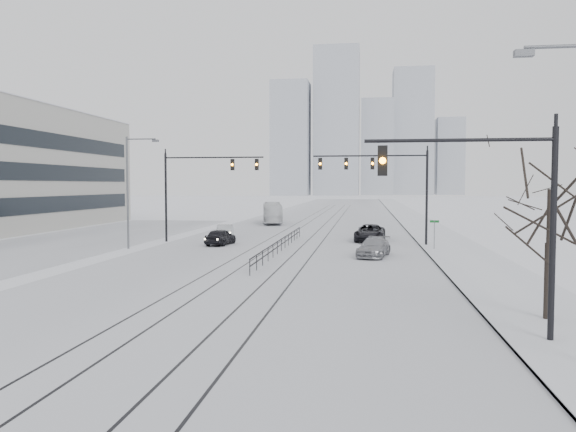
# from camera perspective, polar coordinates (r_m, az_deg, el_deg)

# --- Properties ---
(ground) EXTENTS (500.00, 500.00, 0.00)m
(ground) POSITION_cam_1_polar(r_m,az_deg,el_deg) (15.27, -18.47, -16.71)
(ground) COLOR white
(ground) RESTS_ON ground
(road) EXTENTS (22.00, 260.00, 0.02)m
(road) POSITION_cam_1_polar(r_m,az_deg,el_deg) (73.31, 2.82, -0.85)
(road) COLOR silver
(road) RESTS_ON ground
(sidewalk_east) EXTENTS (5.00, 260.00, 0.16)m
(sidewalk_east) POSITION_cam_1_polar(r_m,az_deg,el_deg) (73.36, 13.39, -0.87)
(sidewalk_east) COLOR silver
(sidewalk_east) RESTS_ON ground
(curb) EXTENTS (0.10, 260.00, 0.12)m
(curb) POSITION_cam_1_polar(r_m,az_deg,el_deg) (73.16, 11.47, -0.88)
(curb) COLOR gray
(curb) RESTS_ON ground
(parking_strip) EXTENTS (14.00, 60.00, 0.03)m
(parking_strip) POSITION_cam_1_polar(r_m,az_deg,el_deg) (54.91, -20.97, -2.40)
(parking_strip) COLOR silver
(parking_strip) RESTS_ON ground
(tram_rails) EXTENTS (5.30, 180.00, 0.01)m
(tram_rails) POSITION_cam_1_polar(r_m,az_deg,el_deg) (53.48, 0.92, -2.33)
(tram_rails) COLOR black
(tram_rails) RESTS_ON ground
(skyline) EXTENTS (96.00, 48.00, 72.00)m
(skyline) POSITION_cam_1_polar(r_m,az_deg,el_deg) (287.60, 7.66, 8.24)
(skyline) COLOR #A3A8B2
(skyline) RESTS_ON ground
(traffic_mast_near) EXTENTS (6.10, 0.37, 7.00)m
(traffic_mast_near) POSITION_cam_1_polar(r_m,az_deg,el_deg) (19.34, 20.83, 1.22)
(traffic_mast_near) COLOR black
(traffic_mast_near) RESTS_ON ground
(traffic_mast_ne) EXTENTS (9.60, 0.37, 8.00)m
(traffic_mast_ne) POSITION_cam_1_polar(r_m,az_deg,el_deg) (47.87, 9.94, 3.86)
(traffic_mast_ne) COLOR black
(traffic_mast_ne) RESTS_ON ground
(traffic_mast_nw) EXTENTS (9.10, 0.37, 8.00)m
(traffic_mast_nw) POSITION_cam_1_polar(r_m,az_deg,el_deg) (51.08, -9.18, 3.61)
(traffic_mast_nw) COLOR black
(traffic_mast_nw) RESTS_ON ground
(street_light_west) EXTENTS (2.73, 0.25, 9.00)m
(street_light_west) POSITION_cam_1_polar(r_m,az_deg,el_deg) (46.73, -15.67, 3.13)
(street_light_west) COLOR #595B60
(street_light_west) RESTS_ON ground
(bare_tree) EXTENTS (4.40, 4.40, 6.10)m
(bare_tree) POSITION_cam_1_polar(r_m,az_deg,el_deg) (22.87, 25.04, 1.22)
(bare_tree) COLOR black
(bare_tree) RESTS_ON ground
(median_fence) EXTENTS (0.06, 24.00, 1.00)m
(median_fence) POSITION_cam_1_polar(r_m,az_deg,el_deg) (43.57, -0.68, -2.92)
(median_fence) COLOR black
(median_fence) RESTS_ON ground
(street_sign) EXTENTS (0.70, 0.06, 2.40)m
(street_sign) POSITION_cam_1_polar(r_m,az_deg,el_deg) (45.30, 14.65, -1.42)
(street_sign) COLOR #595B60
(street_sign) RESTS_ON ground
(sedan_sb_inner) EXTENTS (2.11, 4.26, 1.40)m
(sedan_sb_inner) POSITION_cam_1_polar(r_m,az_deg,el_deg) (48.39, -6.88, -2.13)
(sedan_sb_inner) COLOR black
(sedan_sb_inner) RESTS_ON ground
(sedan_sb_outer) EXTENTS (2.18, 4.29, 1.35)m
(sedan_sb_outer) POSITION_cam_1_polar(r_m,az_deg,el_deg) (54.59, -6.38, -1.55)
(sedan_sb_outer) COLOR silver
(sedan_sb_outer) RESTS_ON ground
(sedan_nb_front) EXTENTS (3.02, 5.69, 1.52)m
(sedan_nb_front) POSITION_cam_1_polar(r_m,az_deg,el_deg) (51.73, 8.32, -1.72)
(sedan_nb_front) COLOR black
(sedan_nb_front) RESTS_ON ground
(sedan_nb_right) EXTENTS (2.77, 4.92, 1.35)m
(sedan_nb_right) POSITION_cam_1_polar(r_m,az_deg,el_deg) (40.61, 8.71, -3.19)
(sedan_nb_right) COLOR gray
(sedan_nb_right) RESTS_ON ground
(sedan_nb_far) EXTENTS (2.08, 3.84, 1.24)m
(sedan_nb_far) POSITION_cam_1_polar(r_m,az_deg,el_deg) (55.87, 8.78, -1.51)
(sedan_nb_far) COLOR black
(sedan_nb_far) RESTS_ON ground
(box_truck) EXTENTS (4.17, 10.33, 2.81)m
(box_truck) POSITION_cam_1_polar(r_m,az_deg,el_deg) (74.62, -1.60, 0.30)
(box_truck) COLOR silver
(box_truck) RESTS_ON ground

